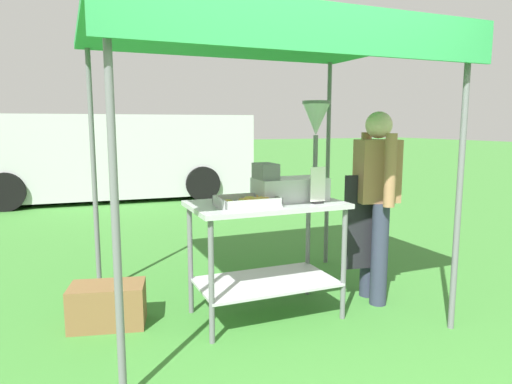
# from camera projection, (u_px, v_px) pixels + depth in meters

# --- Properties ---
(ground_plane) EXTENTS (70.00, 70.00, 0.00)m
(ground_plane) POSITION_uv_depth(u_px,v_px,m) (146.00, 208.00, 8.31)
(ground_plane) COLOR #3D7F33
(stall_canopy) EXTENTS (2.56, 1.99, 2.19)m
(stall_canopy) POSITION_uv_depth(u_px,v_px,m) (261.00, 45.00, 3.43)
(stall_canopy) COLOR slate
(stall_canopy) RESTS_ON ground
(donut_cart) EXTENTS (1.16, 0.67, 0.91)m
(donut_cart) POSITION_uv_depth(u_px,v_px,m) (266.00, 234.00, 3.55)
(donut_cart) COLOR #B7B7BC
(donut_cart) RESTS_ON ground
(donut_tray) EXTENTS (0.43, 0.33, 0.07)m
(donut_tray) POSITION_uv_depth(u_px,v_px,m) (249.00, 202.00, 3.34)
(donut_tray) COLOR #B7B7BC
(donut_tray) RESTS_ON donut_cart
(donut_fryer) EXTENTS (0.61, 0.28, 0.77)m
(donut_fryer) POSITION_uv_depth(u_px,v_px,m) (295.00, 169.00, 3.56)
(donut_fryer) COLOR #B7B7BC
(donut_fryer) RESTS_ON donut_cart
(menu_sign) EXTENTS (0.13, 0.05, 0.28)m
(menu_sign) POSITION_uv_depth(u_px,v_px,m) (318.00, 188.00, 3.45)
(menu_sign) COLOR black
(menu_sign) RESTS_ON donut_cart
(vendor) EXTENTS (0.46, 0.54, 1.61)m
(vendor) POSITION_uv_depth(u_px,v_px,m) (375.00, 197.00, 3.84)
(vendor) COLOR #2D3347
(vendor) RESTS_ON ground
(supply_crate) EXTENTS (0.60, 0.43, 0.32)m
(supply_crate) POSITION_uv_depth(u_px,v_px,m) (108.00, 305.00, 3.44)
(supply_crate) COLOR brown
(supply_crate) RESTS_ON ground
(van_silver) EXTENTS (5.77, 2.36, 1.69)m
(van_silver) POSITION_uv_depth(u_px,v_px,m) (109.00, 155.00, 9.37)
(van_silver) COLOR #BCBCC1
(van_silver) RESTS_ON ground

